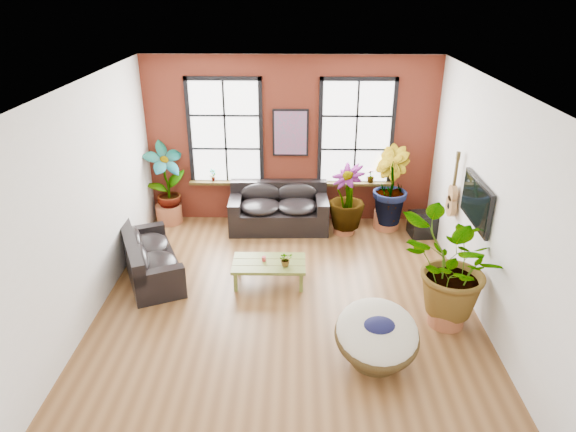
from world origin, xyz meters
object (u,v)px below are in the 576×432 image
Objects in this scene: coffee_table at (269,265)px; papasan_chair at (377,335)px; sofa_left at (148,259)px; sofa_back at (279,209)px.

coffee_table is 2.56m from papasan_chair.
papasan_chair is at bearing -144.73° from sofa_left.
coffee_table is at bearing -118.80° from sofa_left.
coffee_table is at bearing 124.28° from papasan_chair.
sofa_left is at bearing -139.07° from sofa_back.
papasan_chair is at bearing -72.60° from sofa_back.
sofa_left is 4.31m from papasan_chair.
sofa_left is (-2.22, -2.06, -0.08)m from sofa_back.
sofa_back is at bearing 87.38° from coffee_table.
sofa_back is 1.67× the size of papasan_chair.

